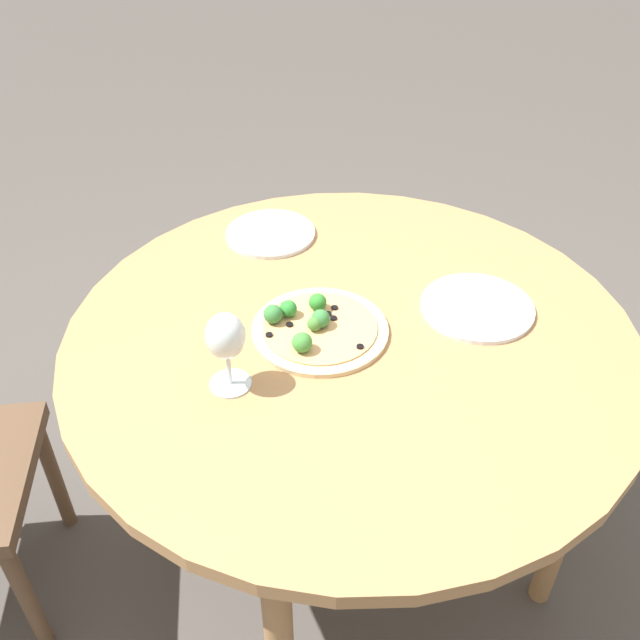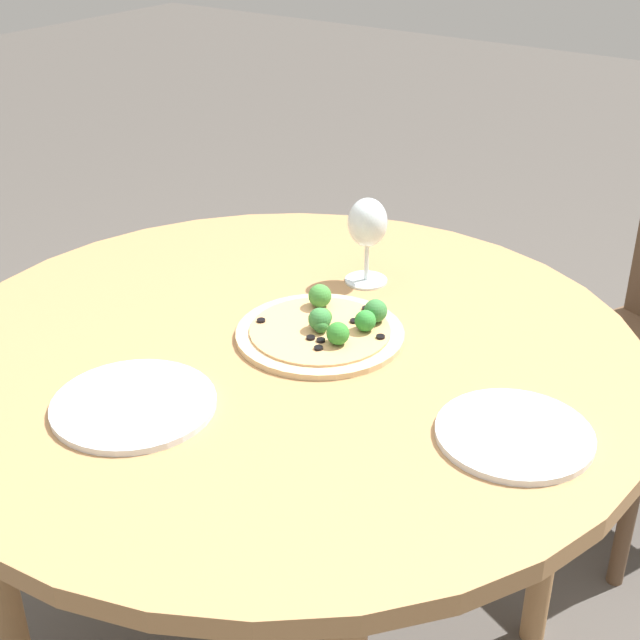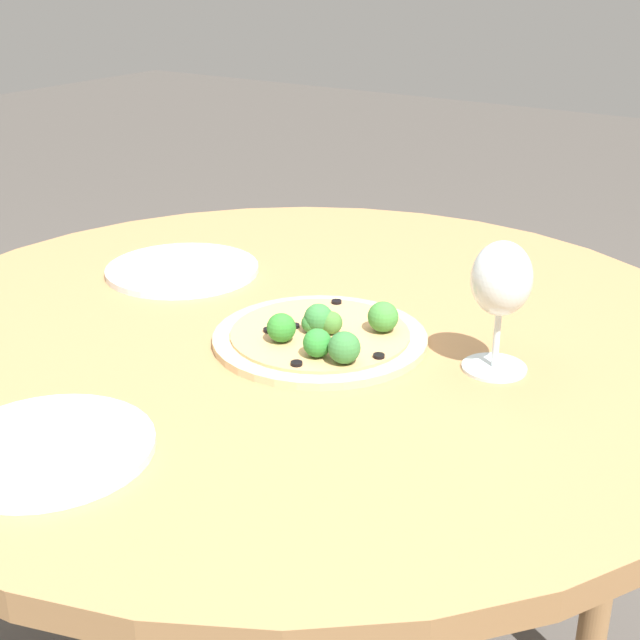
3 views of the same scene
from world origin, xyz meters
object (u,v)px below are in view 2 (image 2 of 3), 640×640
object	(u,v)px
wine_glass	(367,226)
plate_far	(134,404)
plate_near	(514,434)
pizza	(325,329)

from	to	relation	value
wine_glass	plate_far	bearing A→B (deg)	-5.08
plate_near	plate_far	world-z (taller)	same
pizza	wine_glass	world-z (taller)	wine_glass
pizza	plate_far	xyz separation A→B (m)	(0.32, -0.10, -0.01)
plate_near	pizza	bearing A→B (deg)	-102.85
wine_glass	plate_near	size ratio (longest dim) A/B	0.75
plate_near	plate_far	distance (m)	0.53
pizza	plate_near	xyz separation A→B (m)	(0.08, 0.37, -0.01)
pizza	plate_far	distance (m)	0.34
wine_glass	plate_near	world-z (taller)	wine_glass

